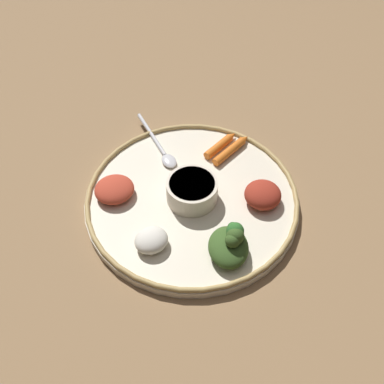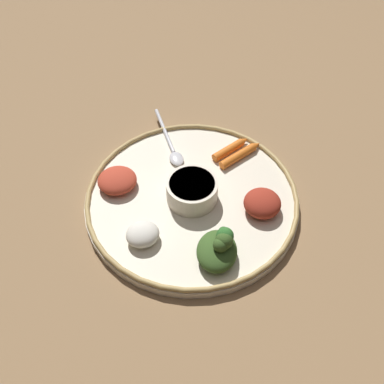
{
  "view_description": "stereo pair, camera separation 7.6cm",
  "coord_description": "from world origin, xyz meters",
  "px_view_note": "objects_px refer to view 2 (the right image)",
  "views": [
    {
      "loc": [
        0.47,
        -0.14,
        0.61
      ],
      "look_at": [
        0.0,
        0.0,
        0.03
      ],
      "focal_mm": 44.48,
      "sensor_mm": 36.0,
      "label": 1
    },
    {
      "loc": [
        0.49,
        -0.07,
        0.61
      ],
      "look_at": [
        0.0,
        0.0,
        0.03
      ],
      "focal_mm": 44.48,
      "sensor_mm": 36.0,
      "label": 2
    }
  ],
  "objects_px": {
    "carrot_outer": "(231,149)",
    "carrot_near_spoon": "(240,155)",
    "center_bowl": "(192,190)",
    "spoon": "(171,146)",
    "greens_pile": "(219,248)"
  },
  "relations": [
    {
      "from": "carrot_outer",
      "to": "carrot_near_spoon",
      "type": "bearing_deg",
      "value": 39.94
    },
    {
      "from": "center_bowl",
      "to": "carrot_outer",
      "type": "relative_size",
      "value": 1.11
    },
    {
      "from": "center_bowl",
      "to": "greens_pile",
      "type": "bearing_deg",
      "value": 11.34
    },
    {
      "from": "center_bowl",
      "to": "spoon",
      "type": "xyz_separation_m",
      "value": [
        -0.12,
        -0.02,
        -0.02
      ]
    },
    {
      "from": "carrot_outer",
      "to": "center_bowl",
      "type": "bearing_deg",
      "value": -40.42
    },
    {
      "from": "carrot_near_spoon",
      "to": "center_bowl",
      "type": "bearing_deg",
      "value": -50.45
    },
    {
      "from": "center_bowl",
      "to": "carrot_outer",
      "type": "height_order",
      "value": "center_bowl"
    },
    {
      "from": "center_bowl",
      "to": "spoon",
      "type": "relative_size",
      "value": 0.54
    },
    {
      "from": "spoon",
      "to": "carrot_near_spoon",
      "type": "xyz_separation_m",
      "value": [
        0.04,
        0.12,
        0.0
      ]
    },
    {
      "from": "center_bowl",
      "to": "carrot_outer",
      "type": "xyz_separation_m",
      "value": [
        -0.1,
        0.08,
        -0.01
      ]
    },
    {
      "from": "spoon",
      "to": "carrot_near_spoon",
      "type": "bearing_deg",
      "value": 70.76
    },
    {
      "from": "center_bowl",
      "to": "spoon",
      "type": "distance_m",
      "value": 0.12
    },
    {
      "from": "carrot_outer",
      "to": "spoon",
      "type": "bearing_deg",
      "value": -103.13
    },
    {
      "from": "spoon",
      "to": "carrot_outer",
      "type": "height_order",
      "value": "carrot_outer"
    },
    {
      "from": "spoon",
      "to": "carrot_outer",
      "type": "relative_size",
      "value": 2.06
    }
  ]
}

